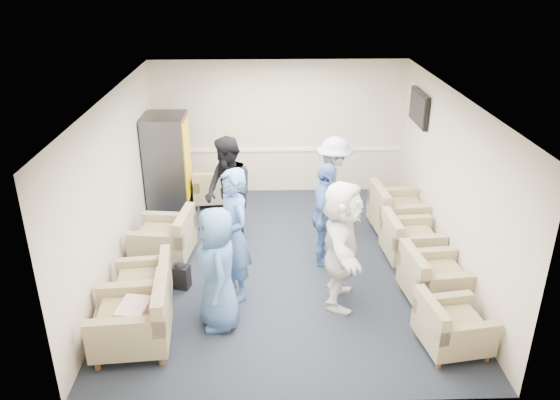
{
  "coord_description": "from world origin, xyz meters",
  "views": [
    {
      "loc": [
        -0.27,
        -7.55,
        4.44
      ],
      "look_at": [
        -0.05,
        0.2,
        1.01
      ],
      "focal_mm": 35.0,
      "sensor_mm": 36.0,
      "label": 1
    }
  ],
  "objects_px": {
    "armchair_right_midfar": "(408,242)",
    "armchair_right_midnear": "(432,280)",
    "armchair_left_mid": "(147,286)",
    "person_mid_left": "(233,236)",
    "armchair_right_near": "(449,328)",
    "person_front_left": "(218,269)",
    "armchair_left_far": "(167,240)",
    "vending_machine": "(168,164)",
    "person_front_right": "(341,244)",
    "person_mid_right": "(325,215)",
    "armchair_left_near": "(137,321)",
    "armchair_right_far": "(396,213)",
    "armchair_corner": "(214,189)",
    "person_back_left": "(229,193)",
    "person_back_right": "(334,186)"
  },
  "relations": [
    {
      "from": "armchair_right_far",
      "to": "armchair_right_near",
      "type": "bearing_deg",
      "value": 174.1
    },
    {
      "from": "armchair_right_far",
      "to": "person_mid_right",
      "type": "distance_m",
      "value": 1.78
    },
    {
      "from": "armchair_right_midfar",
      "to": "person_front_left",
      "type": "bearing_deg",
      "value": 114.91
    },
    {
      "from": "armchair_left_far",
      "to": "person_mid_right",
      "type": "bearing_deg",
      "value": 92.92
    },
    {
      "from": "armchair_right_midnear",
      "to": "armchair_right_midfar",
      "type": "relative_size",
      "value": 1.06
    },
    {
      "from": "armchair_right_midfar",
      "to": "armchair_corner",
      "type": "height_order",
      "value": "armchair_right_midfar"
    },
    {
      "from": "armchair_right_midfar",
      "to": "person_mid_right",
      "type": "relative_size",
      "value": 0.53
    },
    {
      "from": "armchair_left_near",
      "to": "armchair_corner",
      "type": "relative_size",
      "value": 1.16
    },
    {
      "from": "vending_machine",
      "to": "person_mid_right",
      "type": "distance_m",
      "value": 3.42
    },
    {
      "from": "person_mid_right",
      "to": "person_front_right",
      "type": "bearing_deg",
      "value": -159.26
    },
    {
      "from": "armchair_left_mid",
      "to": "armchair_right_midnear",
      "type": "xyz_separation_m",
      "value": [
        3.97,
        -0.01,
        0.03
      ]
    },
    {
      "from": "armchair_right_near",
      "to": "armchair_right_midnear",
      "type": "xyz_separation_m",
      "value": [
        0.08,
        1.04,
        0.03
      ]
    },
    {
      "from": "armchair_left_near",
      "to": "person_back_right",
      "type": "bearing_deg",
      "value": 133.13
    },
    {
      "from": "armchair_left_mid",
      "to": "armchair_corner",
      "type": "distance_m",
      "value": 3.51
    },
    {
      "from": "person_front_right",
      "to": "armchair_left_near",
      "type": "bearing_deg",
      "value": 117.79
    },
    {
      "from": "vending_machine",
      "to": "person_front_right",
      "type": "bearing_deg",
      "value": -48.14
    },
    {
      "from": "armchair_left_mid",
      "to": "person_front_right",
      "type": "height_order",
      "value": "person_front_right"
    },
    {
      "from": "armchair_right_far",
      "to": "person_front_left",
      "type": "distance_m",
      "value": 3.91
    },
    {
      "from": "armchair_left_near",
      "to": "person_mid_right",
      "type": "bearing_deg",
      "value": 123.48
    },
    {
      "from": "armchair_left_mid",
      "to": "person_mid_left",
      "type": "distance_m",
      "value": 1.39
    },
    {
      "from": "person_mid_right",
      "to": "armchair_right_far",
      "type": "bearing_deg",
      "value": -38.47
    },
    {
      "from": "armchair_right_midfar",
      "to": "person_mid_left",
      "type": "relative_size",
      "value": 0.46
    },
    {
      "from": "armchair_left_far",
      "to": "person_mid_right",
      "type": "distance_m",
      "value": 2.54
    },
    {
      "from": "armchair_left_mid",
      "to": "person_back_right",
      "type": "height_order",
      "value": "person_back_right"
    },
    {
      "from": "armchair_right_far",
      "to": "person_front_right",
      "type": "distance_m",
      "value": 2.52
    },
    {
      "from": "armchair_right_midfar",
      "to": "armchair_left_mid",
      "type": "bearing_deg",
      "value": 102.0
    },
    {
      "from": "armchair_left_far",
      "to": "armchair_right_near",
      "type": "bearing_deg",
      "value": 65.72
    },
    {
      "from": "armchair_right_midfar",
      "to": "person_front_left",
      "type": "xyz_separation_m",
      "value": [
        -2.88,
        -1.6,
        0.51
      ]
    },
    {
      "from": "person_front_left",
      "to": "person_back_left",
      "type": "relative_size",
      "value": 0.9
    },
    {
      "from": "armchair_left_far",
      "to": "vending_machine",
      "type": "xyz_separation_m",
      "value": [
        -0.23,
        1.91,
        0.58
      ]
    },
    {
      "from": "armchair_left_far",
      "to": "person_front_left",
      "type": "relative_size",
      "value": 0.59
    },
    {
      "from": "armchair_right_midfar",
      "to": "armchair_right_midnear",
      "type": "bearing_deg",
      "value": 178.62
    },
    {
      "from": "person_back_right",
      "to": "person_front_right",
      "type": "height_order",
      "value": "person_front_right"
    },
    {
      "from": "armchair_right_near",
      "to": "armchair_right_far",
      "type": "height_order",
      "value": "armchair_right_far"
    },
    {
      "from": "armchair_right_midnear",
      "to": "armchair_corner",
      "type": "distance_m",
      "value": 4.81
    },
    {
      "from": "armchair_left_near",
      "to": "armchair_right_midfar",
      "type": "relative_size",
      "value": 1.12
    },
    {
      "from": "vending_machine",
      "to": "person_front_left",
      "type": "relative_size",
      "value": 1.12
    },
    {
      "from": "person_mid_right",
      "to": "person_front_right",
      "type": "height_order",
      "value": "person_front_right"
    },
    {
      "from": "armchair_left_far",
      "to": "person_back_left",
      "type": "xyz_separation_m",
      "value": [
        0.98,
        0.51,
        0.58
      ]
    },
    {
      "from": "armchair_left_mid",
      "to": "person_front_right",
      "type": "bearing_deg",
      "value": 83.63
    },
    {
      "from": "armchair_left_near",
      "to": "vending_machine",
      "type": "relative_size",
      "value": 0.53
    },
    {
      "from": "armchair_left_near",
      "to": "person_front_right",
      "type": "height_order",
      "value": "person_front_right"
    },
    {
      "from": "armchair_left_near",
      "to": "armchair_right_far",
      "type": "height_order",
      "value": "armchair_right_far"
    },
    {
      "from": "armchair_left_mid",
      "to": "armchair_right_far",
      "type": "bearing_deg",
      "value": 111.76
    },
    {
      "from": "armchair_right_midfar",
      "to": "person_mid_left",
      "type": "xyz_separation_m",
      "value": [
        -2.71,
        -0.93,
        0.64
      ]
    },
    {
      "from": "armchair_left_near",
      "to": "person_front_right",
      "type": "distance_m",
      "value": 2.82
    },
    {
      "from": "armchair_left_near",
      "to": "person_back_right",
      "type": "distance_m",
      "value": 4.18
    },
    {
      "from": "person_back_left",
      "to": "person_back_right",
      "type": "distance_m",
      "value": 1.83
    },
    {
      "from": "armchair_right_near",
      "to": "person_front_left",
      "type": "relative_size",
      "value": 0.53
    },
    {
      "from": "vending_machine",
      "to": "armchair_right_near",
      "type": "bearing_deg",
      "value": -46.15
    }
  ]
}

